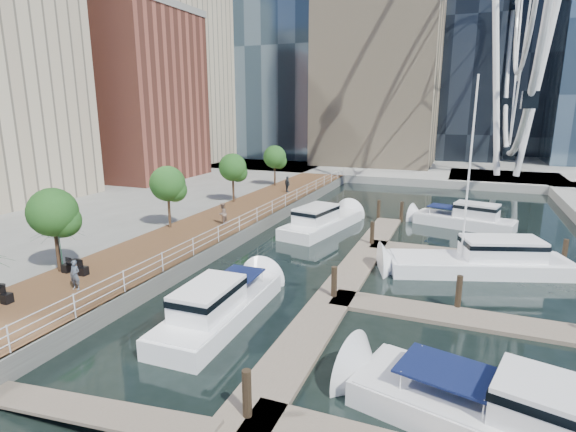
# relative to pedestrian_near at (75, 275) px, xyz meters

# --- Properties ---
(ground) EXTENTS (520.00, 520.00, 0.00)m
(ground) POSITION_rel_pedestrian_near_xyz_m (8.53, -2.38, -1.74)
(ground) COLOR black
(ground) RESTS_ON ground
(boardwalk) EXTENTS (6.00, 60.00, 1.00)m
(boardwalk) POSITION_rel_pedestrian_near_xyz_m (-0.47, 12.62, -1.24)
(boardwalk) COLOR brown
(boardwalk) RESTS_ON ground
(seawall) EXTENTS (0.25, 60.00, 1.00)m
(seawall) POSITION_rel_pedestrian_near_xyz_m (2.53, 12.62, -1.24)
(seawall) COLOR #595954
(seawall) RESTS_ON ground
(land_far) EXTENTS (200.00, 114.00, 1.00)m
(land_far) POSITION_rel_pedestrian_near_xyz_m (8.53, 99.62, -1.24)
(land_far) COLOR gray
(land_far) RESTS_ON ground
(pier) EXTENTS (14.00, 12.00, 1.00)m
(pier) POSITION_rel_pedestrian_near_xyz_m (22.53, 49.62, -1.24)
(pier) COLOR gray
(pier) RESTS_ON ground
(railing) EXTENTS (0.10, 60.00, 1.05)m
(railing) POSITION_rel_pedestrian_near_xyz_m (2.43, 12.62, -0.22)
(railing) COLOR white
(railing) RESTS_ON boardwalk
(floating_docks) EXTENTS (16.00, 34.00, 2.60)m
(floating_docks) POSITION_rel_pedestrian_near_xyz_m (16.50, 7.60, -1.25)
(floating_docks) COLOR #6D6051
(floating_docks) RESTS_ON ground
(midrise_condos) EXTENTS (19.00, 67.00, 28.00)m
(midrise_condos) POSITION_rel_pedestrian_near_xyz_m (-25.03, 24.44, 11.67)
(midrise_condos) COLOR #BCAD8E
(midrise_condos) RESTS_ON ground
(street_trees) EXTENTS (2.60, 42.60, 4.60)m
(street_trees) POSITION_rel_pedestrian_near_xyz_m (-2.87, 11.62, 2.55)
(street_trees) COLOR #3F2B1C
(street_trees) RESTS_ON ground
(pedestrian_near) EXTENTS (0.57, 0.40, 1.49)m
(pedestrian_near) POSITION_rel_pedestrian_near_xyz_m (0.00, 0.00, 0.00)
(pedestrian_near) COLOR #4F5A69
(pedestrian_near) RESTS_ON boardwalk
(pedestrian_mid) EXTENTS (0.66, 0.84, 1.69)m
(pedestrian_mid) POSITION_rel_pedestrian_near_xyz_m (0.40, 13.76, 0.10)
(pedestrian_mid) COLOR gray
(pedestrian_mid) RESTS_ON boardwalk
(pedestrian_far) EXTENTS (1.03, 0.96, 1.70)m
(pedestrian_far) POSITION_rel_pedestrian_near_xyz_m (0.03, 28.20, 0.11)
(pedestrian_far) COLOR #343B41
(pedestrian_far) RESTS_ON boardwalk
(moored_yachts) EXTENTS (25.07, 35.16, 11.50)m
(moored_yachts) POSITION_rel_pedestrian_near_xyz_m (17.50, 11.56, -1.74)
(moored_yachts) COLOR white
(moored_yachts) RESTS_ON ground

